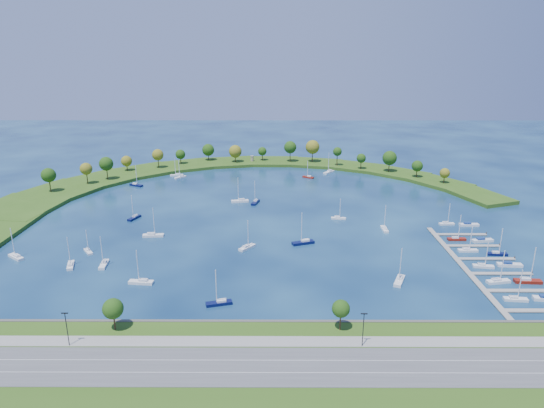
{
  "coord_description": "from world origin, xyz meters",
  "views": [
    {
      "loc": [
        5.8,
        -226.77,
        77.95
      ],
      "look_at": [
        5.0,
        5.0,
        4.0
      ],
      "focal_mm": 31.41,
      "sensor_mm": 36.0,
      "label": 1
    }
  ],
  "objects_px": {
    "moored_boat_6": "(141,281)",
    "moored_boat_8": "(134,217)",
    "moored_boat_14": "(70,264)",
    "moored_boat_9": "(338,217)",
    "dock_system": "(482,266)",
    "moored_boat_2": "(219,302)",
    "docked_boat_8": "(457,238)",
    "moored_boat_0": "(177,175)",
    "docked_boat_7": "(497,253)",
    "moored_boat_16": "(255,202)",
    "docked_boat_4": "(483,265)",
    "moored_boat_19": "(136,185)",
    "moored_boat_1": "(153,235)",
    "docked_boat_3": "(528,280)",
    "moored_boat_4": "(181,177)",
    "docked_boat_0": "(516,298)",
    "moored_boat_5": "(303,242)",
    "docked_boat_10": "(447,223)",
    "docked_boat_6": "(468,250)",
    "moored_boat_3": "(104,263)",
    "moored_boat_18": "(247,247)",
    "moored_boat_17": "(385,228)",
    "docked_boat_5": "(509,265)",
    "moored_boat_11": "(240,200)",
    "docked_boat_9": "(482,240)",
    "moored_boat_13": "(399,280)",
    "moored_boat_15": "(329,172)",
    "harbor_tower": "(252,158)",
    "docked_boat_11": "(469,225)",
    "moored_boat_7": "(308,177)",
    "moored_boat_10": "(16,256)",
    "docked_boat_2": "(498,280)",
    "moored_boat_12": "(88,251)"
  },
  "relations": [
    {
      "from": "moored_boat_6",
      "to": "moored_boat_8",
      "type": "distance_m",
      "value": 71.95
    },
    {
      "from": "moored_boat_14",
      "to": "moored_boat_9",
      "type": "bearing_deg",
      "value": -81.14
    },
    {
      "from": "dock_system",
      "to": "moored_boat_2",
      "type": "distance_m",
      "value": 101.32
    },
    {
      "from": "moored_boat_6",
      "to": "docked_boat_8",
      "type": "distance_m",
      "value": 133.04
    },
    {
      "from": "moored_boat_0",
      "to": "docked_boat_7",
      "type": "height_order",
      "value": "moored_boat_0"
    },
    {
      "from": "moored_boat_16",
      "to": "docked_boat_4",
      "type": "distance_m",
      "value": 120.4
    },
    {
      "from": "moored_boat_6",
      "to": "moored_boat_19",
      "type": "distance_m",
      "value": 134.17
    },
    {
      "from": "moored_boat_1",
      "to": "docked_boat_3",
      "type": "xyz_separation_m",
      "value": [
        143.71,
        -43.87,
        0.01
      ]
    },
    {
      "from": "moored_boat_4",
      "to": "docked_boat_0",
      "type": "xyz_separation_m",
      "value": [
        140.35,
        -160.04,
        -0.02
      ]
    },
    {
      "from": "moored_boat_5",
      "to": "moored_boat_2",
      "type": "bearing_deg",
      "value": 40.02
    },
    {
      "from": "docked_boat_10",
      "to": "docked_boat_6",
      "type": "bearing_deg",
      "value": -98.09
    },
    {
      "from": "moored_boat_3",
      "to": "moored_boat_18",
      "type": "bearing_deg",
      "value": 101.34
    },
    {
      "from": "moored_boat_0",
      "to": "docked_boat_0",
      "type": "bearing_deg",
      "value": 119.99
    },
    {
      "from": "moored_boat_8",
      "to": "moored_boat_17",
      "type": "relative_size",
      "value": 1.02
    },
    {
      "from": "moored_boat_1",
      "to": "docked_boat_4",
      "type": "bearing_deg",
      "value": -17.53
    },
    {
      "from": "moored_boat_1",
      "to": "docked_boat_5",
      "type": "xyz_separation_m",
      "value": [
        143.68,
        -30.18,
        -0.26
      ]
    },
    {
      "from": "moored_boat_11",
      "to": "docked_boat_9",
      "type": "bearing_deg",
      "value": 143.82
    },
    {
      "from": "moored_boat_0",
      "to": "docked_boat_10",
      "type": "distance_m",
      "value": 173.35
    },
    {
      "from": "moored_boat_13",
      "to": "moored_boat_14",
      "type": "bearing_deg",
      "value": -71.7
    },
    {
      "from": "docked_boat_7",
      "to": "moored_boat_15",
      "type": "bearing_deg",
      "value": 116.15
    },
    {
      "from": "harbor_tower",
      "to": "docked_boat_11",
      "type": "height_order",
      "value": "harbor_tower"
    },
    {
      "from": "moored_boat_17",
      "to": "moored_boat_1",
      "type": "bearing_deg",
      "value": 94.73
    },
    {
      "from": "moored_boat_7",
      "to": "moored_boat_15",
      "type": "bearing_deg",
      "value": -106.36
    },
    {
      "from": "moored_boat_17",
      "to": "moored_boat_2",
      "type": "bearing_deg",
      "value": 134.89
    },
    {
      "from": "docked_boat_9",
      "to": "docked_boat_11",
      "type": "distance_m",
      "value": 19.81
    },
    {
      "from": "moored_boat_0",
      "to": "moored_boat_4",
      "type": "distance_m",
      "value": 6.47
    },
    {
      "from": "moored_boat_2",
      "to": "docked_boat_9",
      "type": "height_order",
      "value": "moored_boat_2"
    },
    {
      "from": "moored_boat_10",
      "to": "moored_boat_2",
      "type": "bearing_deg",
      "value": -165.97
    },
    {
      "from": "moored_boat_1",
      "to": "docked_boat_6",
      "type": "bearing_deg",
      "value": -11.23
    },
    {
      "from": "moored_boat_0",
      "to": "docked_boat_0",
      "type": "xyz_separation_m",
      "value": [
        143.89,
        -165.44,
        -0.03
      ]
    },
    {
      "from": "moored_boat_15",
      "to": "moored_boat_17",
      "type": "height_order",
      "value": "moored_boat_15"
    },
    {
      "from": "moored_boat_10",
      "to": "docked_boat_8",
      "type": "bearing_deg",
      "value": -136.66
    },
    {
      "from": "moored_boat_15",
      "to": "docked_boat_7",
      "type": "xyz_separation_m",
      "value": [
        52.67,
        -136.92,
        -0.1
      ]
    },
    {
      "from": "docked_boat_9",
      "to": "moored_boat_11",
      "type": "bearing_deg",
      "value": 143.46
    },
    {
      "from": "dock_system",
      "to": "moored_boat_7",
      "type": "distance_m",
      "value": 146.17
    },
    {
      "from": "moored_boat_4",
      "to": "moored_boat_18",
      "type": "xyz_separation_m",
      "value": [
        49.59,
        -116.86,
        0.01
      ]
    },
    {
      "from": "docked_boat_6",
      "to": "docked_boat_2",
      "type": "bearing_deg",
      "value": -91.19
    },
    {
      "from": "moored_boat_18",
      "to": "docked_boat_7",
      "type": "xyz_separation_m",
      "value": [
        101.26,
        -6.26,
        -0.03
      ]
    },
    {
      "from": "docked_boat_8",
      "to": "moored_boat_9",
      "type": "bearing_deg",
      "value": 149.69
    },
    {
      "from": "moored_boat_19",
      "to": "docked_boat_9",
      "type": "distance_m",
      "value": 195.9
    },
    {
      "from": "docked_boat_7",
      "to": "docked_boat_8",
      "type": "bearing_deg",
      "value": 128.35
    },
    {
      "from": "moored_boat_4",
      "to": "moored_boat_15",
      "type": "xyz_separation_m",
      "value": [
        98.18,
        13.81,
        0.08
      ]
    },
    {
      "from": "moored_boat_16",
      "to": "docked_boat_0",
      "type": "distance_m",
      "value": 138.62
    },
    {
      "from": "moored_boat_16",
      "to": "docked_boat_3",
      "type": "height_order",
      "value": "docked_boat_3"
    },
    {
      "from": "moored_boat_6",
      "to": "moored_boat_17",
      "type": "distance_m",
      "value": 111.4
    },
    {
      "from": "moored_boat_2",
      "to": "moored_boat_9",
      "type": "xyz_separation_m",
      "value": [
        49.41,
        83.19,
        -0.05
      ]
    },
    {
      "from": "moored_boat_19",
      "to": "moored_boat_11",
      "type": "bearing_deg",
      "value": 1.38
    },
    {
      "from": "moored_boat_12",
      "to": "docked_boat_6",
      "type": "xyz_separation_m",
      "value": [
        155.48,
        1.5,
        0.04
      ]
    },
    {
      "from": "docked_boat_7",
      "to": "moored_boat_9",
      "type": "bearing_deg",
      "value": 148.57
    },
    {
      "from": "moored_boat_10",
      "to": "docked_boat_11",
      "type": "xyz_separation_m",
      "value": [
        194.3,
        37.8,
        -0.26
      ]
    }
  ]
}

